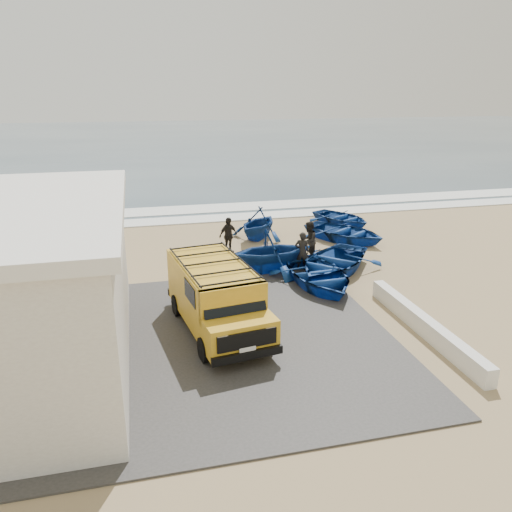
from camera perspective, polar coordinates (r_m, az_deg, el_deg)
ground at (r=16.56m, az=-2.06°, el=-6.08°), size 160.00×160.00×0.00m
slab at (r=14.53m, az=-8.30°, el=-9.93°), size 12.00×10.00×0.05m
ocean at (r=71.14m, az=-11.45°, el=12.74°), size 180.00×88.00×0.01m
surf_line at (r=27.78m, az=-7.08°, el=4.15°), size 180.00×1.60×0.06m
surf_wash at (r=30.19m, az=-7.65°, el=5.28°), size 180.00×2.20×0.04m
parapet at (r=15.67m, az=18.67°, el=-7.52°), size 0.35×6.00×0.55m
van at (r=14.84m, az=-4.59°, el=-4.42°), size 2.60×5.11×2.09m
boat_near_left at (r=18.39m, az=7.12°, el=-2.20°), size 3.17×4.26×0.85m
boat_near_right at (r=19.79m, az=8.73°, el=-0.65°), size 5.29×5.28×0.90m
boat_mid_left at (r=19.52m, az=1.72°, el=0.61°), size 3.65×3.24×1.76m
boat_mid_right at (r=24.09m, az=10.08°, el=2.70°), size 4.64×4.95×0.83m
boat_far_left at (r=23.99m, az=0.25°, el=3.80°), size 3.82×3.87×1.54m
boat_far_right at (r=27.01m, az=9.70°, el=4.32°), size 3.71×4.18×0.72m
fisherman_front at (r=19.77m, az=5.28°, el=0.52°), size 0.67×0.55×1.59m
fisherman_middle at (r=21.10m, az=6.05°, el=1.76°), size 0.97×1.02×1.65m
fisherman_back at (r=21.83m, az=-3.19°, el=2.36°), size 1.02×0.79×1.62m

